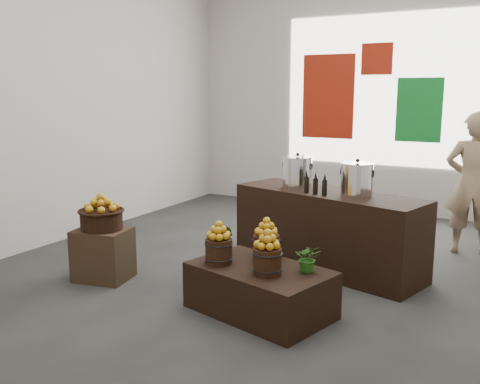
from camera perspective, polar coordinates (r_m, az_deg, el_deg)
The scene contains 23 objects.
ground at distance 6.19m, azimuth 3.38°, elevation -8.07°, with size 7.00×7.00×0.00m, color #383835.
back_wall at distance 9.15m, azimuth 13.07°, elevation 10.49°, with size 6.00×0.04×4.00m, color #B9B2AB.
back_opening at distance 9.06m, azimuth 14.89°, elevation 10.41°, with size 3.20×0.02×2.40m, color white.
deco_red_left at distance 9.31m, azimuth 9.39°, elevation 10.00°, with size 0.90×0.04×1.40m, color maroon.
deco_green_right at distance 8.93m, azimuth 18.56°, elevation 8.29°, with size 0.70×0.04×1.00m, color #127427.
deco_red_upper at distance 9.09m, azimuth 14.40°, elevation 13.59°, with size 0.50×0.04×0.50m, color maroon.
crate at distance 5.93m, azimuth -14.38°, elevation -6.44°, with size 0.55×0.45×0.55m, color #442F20.
wicker_basket at distance 5.83m, azimuth -14.55°, elevation -2.91°, with size 0.44×0.44×0.20m, color black.
apples_in_basket at distance 5.79m, azimuth -14.64°, elevation -1.06°, with size 0.34×0.34×0.18m, color #921704, non-canonical shape.
display_table at distance 4.93m, azimuth 2.15°, elevation -10.40°, with size 1.25×0.77×0.43m, color black.
apple_bucket_front_left at distance 4.93m, azimuth -2.28°, elevation -6.32°, with size 0.25×0.25×0.23m, color #311C0D.
apples_in_bucket_front_left at distance 4.88m, azimuth -2.30°, elevation -4.09°, with size 0.19×0.19×0.17m, color #921704, non-canonical shape.
apple_bucket_front_right at distance 4.65m, azimuth 2.92°, elevation -7.40°, with size 0.25×0.25×0.23m, color #311C0D.
apples_in_bucket_front_right at distance 4.59m, azimuth 2.94°, elevation -5.04°, with size 0.19×0.19×0.17m, color #921704, non-canonical shape.
apple_bucket_rear at distance 5.06m, azimuth 2.83°, elevation -5.87°, with size 0.25×0.25×0.23m, color #311C0D.
apples_in_bucket_rear at distance 5.01m, azimuth 2.85°, elevation -3.69°, with size 0.19×0.19×0.17m, color #921704, non-canonical shape.
herb_garnish_right at distance 4.73m, azimuth 7.28°, elevation -7.01°, with size 0.23×0.20×0.25m, color #1F5712.
herb_garnish_left at distance 5.21m, azimuth -1.53°, elevation -5.05°, with size 0.16×0.13×0.29m, color #1F5712.
counter at distance 6.10m, azimuth 9.34°, elevation -4.11°, with size 2.18×0.69×0.89m, color black.
stock_pot_left at distance 6.23m, azimuth 6.13°, elevation 2.06°, with size 0.34×0.34×0.34m, color silver.
stock_pot_center at distance 5.79m, azimuth 12.35°, elevation 1.21°, with size 0.34×0.34×0.34m, color silver.
oil_cruets at distance 5.80m, azimuth 8.29°, elevation 0.92°, with size 0.24×0.06×0.25m, color black, non-canonical shape.
shopper at distance 7.11m, azimuth 23.54°, elevation 0.82°, with size 0.64×0.42×1.76m, color #8B7255.
Camera 1 is at (2.48, -5.31, 1.99)m, focal length 40.00 mm.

